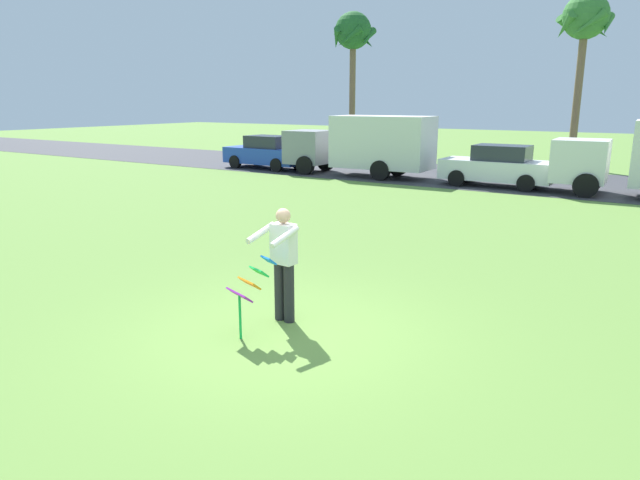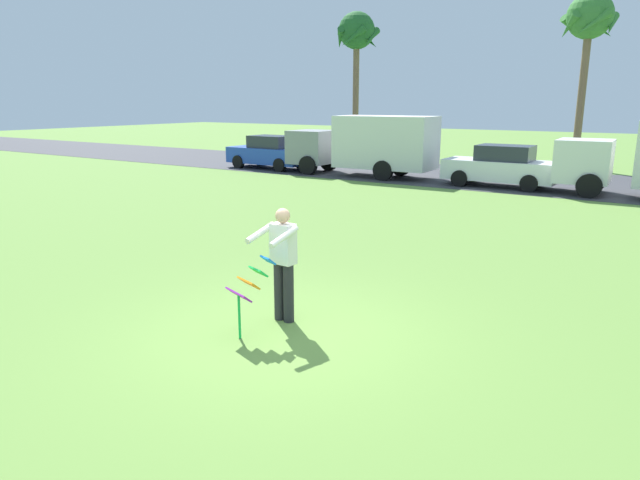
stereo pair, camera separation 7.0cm
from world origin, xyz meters
name	(u,v)px [view 2 (the right image)]	position (x,y,z in m)	size (l,w,h in m)	color
ground_plane	(283,334)	(0.00, 0.00, 0.00)	(120.00, 120.00, 0.00)	olive
road_strip	(553,182)	(0.00, 18.49, 0.01)	(120.00, 8.00, 0.01)	#38383D
person_kite_flyer	(283,260)	(-0.30, 0.41, 0.95)	(0.56, 0.67, 1.73)	#26262B
kite_held	(249,285)	(-0.36, -0.31, 0.75)	(0.56, 0.72, 1.12)	blue
parked_car_blue	(270,153)	(-12.72, 16.08, 0.77)	(4.26, 1.95, 1.60)	#2347B7
parked_truck_grey_van	(368,144)	(-7.28, 16.08, 1.41)	(6.75, 2.24, 2.62)	gray
parked_car_white	(501,167)	(-1.48, 16.09, 0.77)	(4.21, 1.85, 1.60)	white
palm_tree_left_near	(357,37)	(-12.52, 24.22, 6.84)	(2.58, 2.71, 8.24)	brown
palm_tree_right_near	(589,24)	(-0.18, 24.45, 6.75)	(2.58, 2.71, 8.14)	brown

